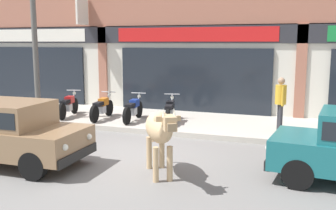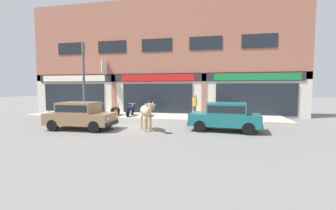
% 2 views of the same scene
% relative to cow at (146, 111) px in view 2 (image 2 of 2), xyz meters
% --- Properties ---
extents(ground_plane, '(90.00, 90.00, 0.00)m').
position_rel_cow_xyz_m(ground_plane, '(-1.26, 1.11, -1.01)').
color(ground_plane, slate).
extents(sidewalk, '(19.00, 3.54, 0.16)m').
position_rel_cow_xyz_m(sidewalk, '(-1.26, 5.08, -0.92)').
color(sidewalk, '#B7AFA3').
rests_on(sidewalk, ground).
extents(shop_building, '(23.00, 1.40, 9.46)m').
position_rel_cow_xyz_m(shop_building, '(-1.27, 7.11, 3.51)').
color(shop_building, '#9E604C').
rests_on(shop_building, ground).
extents(cow, '(1.34, 1.91, 1.61)m').
position_rel_cow_xyz_m(cow, '(0.00, 0.00, 0.00)').
color(cow, tan).
rests_on(cow, ground).
extents(car_0, '(3.72, 1.93, 1.46)m').
position_rel_cow_xyz_m(car_0, '(3.99, 0.79, -0.19)').
color(car_0, black).
rests_on(car_0, ground).
extents(car_1, '(3.65, 1.69, 1.46)m').
position_rel_cow_xyz_m(car_1, '(-3.53, -0.42, -0.19)').
color(car_1, black).
rests_on(car_1, ground).
extents(motorcycle_0, '(0.66, 1.78, 0.88)m').
position_rel_cow_xyz_m(motorcycle_0, '(-5.13, 4.33, -0.46)').
color(motorcycle_0, black).
rests_on(motorcycle_0, sidewalk).
extents(motorcycle_1, '(0.52, 1.81, 0.88)m').
position_rel_cow_xyz_m(motorcycle_1, '(-3.78, 4.32, -0.46)').
color(motorcycle_1, black).
rests_on(motorcycle_1, sidewalk).
extents(motorcycle_2, '(0.52, 1.81, 0.88)m').
position_rel_cow_xyz_m(motorcycle_2, '(-2.65, 4.40, -0.46)').
color(motorcycle_2, black).
rests_on(motorcycle_2, sidewalk).
extents(motorcycle_3, '(0.65, 1.79, 0.88)m').
position_rel_cow_xyz_m(motorcycle_3, '(-1.39, 4.54, -0.46)').
color(motorcycle_3, black).
rests_on(motorcycle_3, sidewalk).
extents(pedestrian, '(0.32, 0.47, 1.60)m').
position_rel_cow_xyz_m(pedestrian, '(2.10, 4.40, 0.14)').
color(pedestrian, '#2D2D33').
rests_on(pedestrian, sidewalk).
extents(utility_pole, '(0.18, 0.18, 5.29)m').
position_rel_cow_xyz_m(utility_pole, '(-5.85, 3.61, 1.80)').
color(utility_pole, '#595651').
rests_on(utility_pole, sidewalk).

